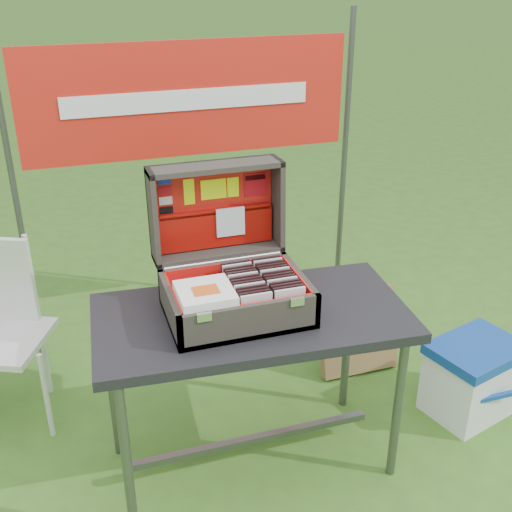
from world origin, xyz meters
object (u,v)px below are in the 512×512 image
object	(u,v)px
cooler	(472,378)
cardboard_box	(357,331)
suitcase	(231,247)
table	(252,392)

from	to	relation	value
cooler	cardboard_box	size ratio (longest dim) A/B	0.95
suitcase	cardboard_box	world-z (taller)	suitcase
cooler	table	bearing A→B (deg)	165.14
suitcase	cardboard_box	xyz separation A→B (m)	(0.77, 0.42, -0.77)
suitcase	cooler	distance (m)	1.38
table	cardboard_box	world-z (taller)	table
cardboard_box	table	bearing A→B (deg)	-146.40
cooler	cardboard_box	world-z (taller)	cardboard_box
cooler	suitcase	bearing A→B (deg)	161.78
suitcase	cooler	world-z (taller)	suitcase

